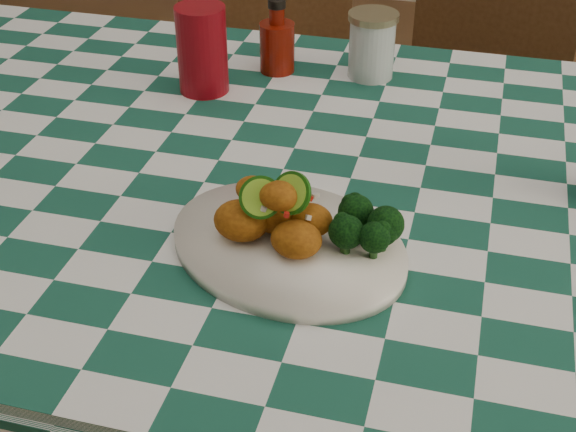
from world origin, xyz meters
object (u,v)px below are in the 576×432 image
(mason_jar, at_px, (372,45))
(wooden_chair_right, at_px, (445,155))
(dining_table, at_px, (284,359))
(plate, at_px, (288,246))
(red_tumbler, at_px, (202,50))
(ketchup_bottle, at_px, (277,36))
(fried_chicken_pile, at_px, (281,211))
(wooden_chair_left, at_px, (265,108))

(mason_jar, xyz_separation_m, wooden_chair_right, (0.14, 0.35, -0.40))
(dining_table, distance_m, plate, 0.45)
(dining_table, xyz_separation_m, red_tumbler, (-0.21, 0.23, 0.47))
(dining_table, bearing_deg, mason_jar, 79.20)
(ketchup_bottle, height_order, mason_jar, ketchup_bottle)
(red_tumbler, xyz_separation_m, wooden_chair_right, (0.42, 0.48, -0.42))
(dining_table, height_order, plate, plate)
(fried_chicken_pile, bearing_deg, dining_table, 104.16)
(plate, xyz_separation_m, red_tumbler, (-0.26, 0.42, 0.07))
(fried_chicken_pile, relative_size, mason_jar, 1.12)
(plate, height_order, mason_jar, mason_jar)
(wooden_chair_left, bearing_deg, red_tumbler, -100.29)
(plate, height_order, wooden_chair_left, wooden_chair_left)
(ketchup_bottle, bearing_deg, mason_jar, 6.66)
(wooden_chair_left, bearing_deg, dining_table, -86.66)
(plate, distance_m, wooden_chair_left, 1.04)
(red_tumbler, distance_m, wooden_chair_right, 0.76)
(wooden_chair_left, relative_size, wooden_chair_right, 1.10)
(fried_chicken_pile, relative_size, red_tumbler, 0.88)
(plate, bearing_deg, wooden_chair_right, 80.45)
(fried_chicken_pile, height_order, red_tumbler, red_tumbler)
(dining_table, bearing_deg, fried_chicken_pile, -75.84)
(dining_table, relative_size, fried_chicken_pile, 12.37)
(plate, height_order, red_tumbler, red_tumbler)
(red_tumbler, bearing_deg, ketchup_bottle, 47.53)
(fried_chicken_pile, bearing_deg, wooden_chair_right, 79.88)
(fried_chicken_pile, xyz_separation_m, mason_jar, (0.02, 0.55, -0.00))
(dining_table, height_order, red_tumbler, red_tumbler)
(fried_chicken_pile, bearing_deg, wooden_chair_left, 107.54)
(mason_jar, height_order, wooden_chair_right, mason_jar)
(fried_chicken_pile, height_order, wooden_chair_right, fried_chicken_pile)
(plate, bearing_deg, red_tumbler, 122.03)
(dining_table, height_order, wooden_chair_left, wooden_chair_left)
(plate, relative_size, ketchup_bottle, 2.38)
(wooden_chair_left, bearing_deg, ketchup_bottle, -85.37)
(fried_chicken_pile, height_order, wooden_chair_left, wooden_chair_left)
(mason_jar, bearing_deg, dining_table, -100.80)
(plate, distance_m, wooden_chair_right, 0.98)
(red_tumbler, relative_size, wooden_chair_right, 0.17)
(dining_table, distance_m, fried_chicken_pile, 0.50)
(plate, bearing_deg, fried_chicken_pile, 180.00)
(dining_table, xyz_separation_m, wooden_chair_left, (-0.25, 0.75, 0.10))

